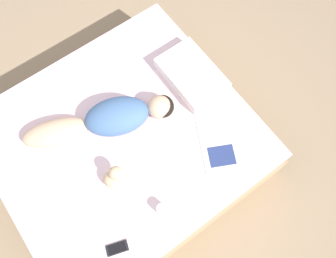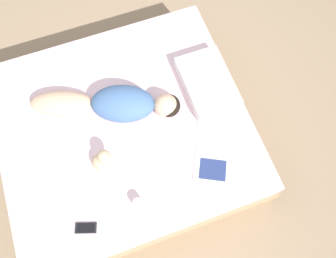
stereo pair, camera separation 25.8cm
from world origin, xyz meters
name	(u,v)px [view 1 (the left image)]	position (x,y,z in m)	size (l,w,h in m)	color
ground_plane	(129,154)	(0.00, 0.00, 0.00)	(12.00, 12.00, 0.00)	#9E8466
bed	(126,146)	(0.00, 0.00, 0.25)	(1.90, 2.06, 0.51)	tan
person	(108,119)	(-0.15, -0.01, 0.61)	(0.64, 1.20, 0.23)	#DBB28E
open_magazine	(218,141)	(0.49, 0.60, 0.51)	(0.58, 0.49, 0.01)	silver
coffee_mug	(162,209)	(0.66, -0.08, 0.55)	(0.11, 0.08, 0.08)	white
cell_phone	(117,248)	(0.68, -0.49, 0.51)	(0.12, 0.17, 0.01)	black
plush_toy	(113,177)	(0.26, -0.23, 0.60)	(0.14, 0.16, 0.20)	#D1B289
pillow	(192,75)	(-0.09, 0.77, 0.57)	(0.57, 0.38, 0.12)	white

